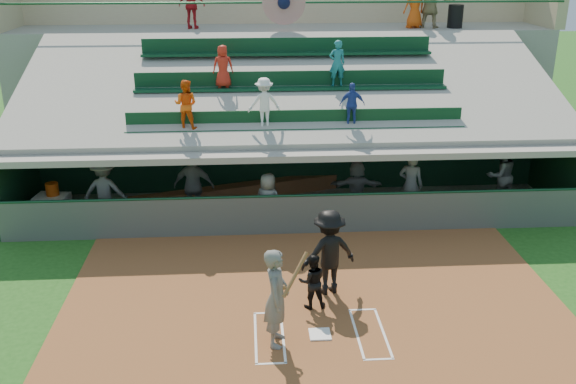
{
  "coord_description": "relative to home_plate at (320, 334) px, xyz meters",
  "views": [
    {
      "loc": [
        -1.38,
        -11.03,
        7.31
      ],
      "look_at": [
        -0.42,
        3.5,
        1.8
      ],
      "focal_mm": 40.0,
      "sensor_mm": 36.0,
      "label": 1
    }
  ],
  "objects": [
    {
      "name": "water_cooler",
      "position": [
        -6.9,
        6.27,
        0.97
      ],
      "size": [
        0.36,
        0.36,
        0.36
      ],
      "primitive_type": "cylinder",
      "color": "#C4430B",
      "rests_on": "white_table"
    },
    {
      "name": "dugout_player_e",
      "position": [
        3.28,
        5.99,
        0.95
      ],
      "size": [
        0.82,
        0.69,
        1.9
      ],
      "primitive_type": "imported",
      "rotation": [
        0.0,
        0.0,
        2.74
      ],
      "color": "#5C5F59",
      "rests_on": "dugout_floor"
    },
    {
      "name": "dugout_floor",
      "position": [
        0.0,
        6.75,
        -0.02
      ],
      "size": [
        16.0,
        3.5,
        0.04
      ],
      "primitive_type": "cube",
      "color": "gray",
      "rests_on": "ground"
    },
    {
      "name": "batter_at_plate",
      "position": [
        -0.88,
        -0.2,
        1.0
      ],
      "size": [
        0.92,
        0.82,
        2.03
      ],
      "color": "#575954",
      "rests_on": "dirt_slab"
    },
    {
      "name": "trash_bin",
      "position": [
        6.38,
        12.86,
        4.98
      ],
      "size": [
        0.55,
        0.55,
        0.83
      ],
      "primitive_type": "cylinder",
      "color": "black",
      "rests_on": "concourse_slab"
    },
    {
      "name": "concourse_staff_c",
      "position": [
        5.43,
        12.92,
        5.49
      ],
      "size": [
        1.8,
        1.14,
        1.85
      ],
      "primitive_type": "imported",
      "rotation": [
        0.0,
        0.0,
        2.77
      ],
      "color": "tan",
      "rests_on": "concourse_slab"
    },
    {
      "name": "white_table",
      "position": [
        -6.94,
        6.25,
        0.4
      ],
      "size": [
        0.98,
        0.79,
        0.78
      ],
      "primitive_type": "cube",
      "rotation": [
        0.0,
        0.0,
        -0.14
      ],
      "color": "silver",
      "rests_on": "dugout_floor"
    },
    {
      "name": "grandstand",
      "position": [
        -0.01,
        10.51,
        2.23
      ],
      "size": [
        20.4,
        10.4,
        7.8
      ],
      "color": "#505550",
      "rests_on": "ground"
    },
    {
      "name": "dirt_slab",
      "position": [
        0.0,
        0.5,
        -0.03
      ],
      "size": [
        11.0,
        9.0,
        0.02
      ],
      "primitive_type": "cube",
      "color": "brown",
      "rests_on": "ground"
    },
    {
      "name": "dugout_player_c",
      "position": [
        -0.85,
        5.29,
        0.81
      ],
      "size": [
        0.94,
        0.84,
        1.62
      ],
      "primitive_type": "imported",
      "rotation": [
        0.0,
        0.0,
        2.62
      ],
      "color": "#555853",
      "rests_on": "dugout_floor"
    },
    {
      "name": "batters_box_chalk",
      "position": [
        0.0,
        0.0,
        -0.01
      ],
      "size": [
        2.65,
        1.85,
        0.01
      ],
      "color": "white",
      "rests_on": "dirt_slab"
    },
    {
      "name": "home_plate",
      "position": [
        0.0,
        0.0,
        0.0
      ],
      "size": [
        0.43,
        0.43,
        0.03
      ],
      "primitive_type": "cube",
      "color": "white",
      "rests_on": "dirt_slab"
    },
    {
      "name": "concourse_slab",
      "position": [
        0.0,
        13.5,
        2.26
      ],
      "size": [
        20.0,
        3.0,
        4.6
      ],
      "primitive_type": "cube",
      "color": "gray",
      "rests_on": "ground"
    },
    {
      "name": "concourse_staff_b",
      "position": [
        4.86,
        12.95,
        5.39
      ],
      "size": [
        0.93,
        0.75,
        1.65
      ],
      "primitive_type": "imported",
      "rotation": [
        0.0,
        0.0,
        3.46
      ],
      "color": "#DF4B0D",
      "rests_on": "concourse_slab"
    },
    {
      "name": "dugout_player_f",
      "position": [
        6.14,
        6.55,
        0.98
      ],
      "size": [
        1.11,
        0.96,
        1.95
      ],
      "primitive_type": "imported",
      "rotation": [
        0.0,
        0.0,
        3.41
      ],
      "color": "#595C57",
      "rests_on": "dugout_floor"
    },
    {
      "name": "dugout_player_a",
      "position": [
        -5.37,
        5.99,
        0.98
      ],
      "size": [
        1.31,
        0.82,
        1.94
      ],
      "primitive_type": "imported",
      "rotation": [
        0.0,
        0.0,
        3.06
      ],
      "color": "#51544F",
      "rests_on": "dugout_floor"
    },
    {
      "name": "home_umpire",
      "position": [
        0.38,
        1.75,
        0.98
      ],
      "size": [
        1.44,
        1.08,
        1.98
      ],
      "primitive_type": "imported",
      "rotation": [
        0.0,
        0.0,
        3.44
      ],
      "color": "black",
      "rests_on": "dirt_slab"
    },
    {
      "name": "catcher",
      "position": [
        -0.05,
        1.11,
        0.61
      ],
      "size": [
        0.63,
        0.51,
        1.24
      ],
      "primitive_type": "imported",
      "rotation": [
        0.0,
        0.0,
        3.2
      ],
      "color": "black",
      "rests_on": "dirt_slab"
    },
    {
      "name": "dugout_bench",
      "position": [
        -0.04,
        8.14,
        0.24
      ],
      "size": [
        14.79,
        5.01,
        0.46
      ],
      "primitive_type": "cube",
      "rotation": [
        0.0,
        0.0,
        0.3
      ],
      "color": "brown",
      "rests_on": "dugout_floor"
    },
    {
      "name": "dugout_player_d",
      "position": [
        1.76,
        6.23,
        0.82
      ],
      "size": [
        1.54,
        0.6,
        1.63
      ],
      "primitive_type": "imported",
      "rotation": [
        0.0,
        0.0,
        3.06
      ],
      "color": "#545752",
      "rests_on": "dugout_floor"
    },
    {
      "name": "concourse_staff_a",
      "position": [
        -3.26,
        13.19,
        5.4
      ],
      "size": [
        1.05,
        0.64,
        1.68
      ],
      "primitive_type": "imported",
      "rotation": [
        0.0,
        0.0,
        2.89
      ],
      "color": "red",
      "rests_on": "concourse_slab"
    },
    {
      "name": "dugout_player_b",
      "position": [
        -2.92,
        6.17,
        1.0
      ],
      "size": [
        1.22,
        0.66,
        1.98
      ],
      "primitive_type": "imported",
      "rotation": [
        0.0,
        0.0,
        2.98
      ],
      "color": "#565853",
      "rests_on": "dugout_floor"
    },
    {
      "name": "ground",
      "position": [
        0.0,
        0.0,
        -0.04
      ],
      "size": [
        100.0,
        100.0,
        0.0
      ],
      "primitive_type": "plane",
      "color": "#1C4C15",
      "rests_on": "ground"
    }
  ]
}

